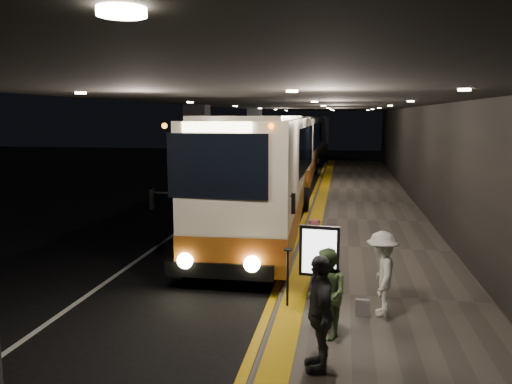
% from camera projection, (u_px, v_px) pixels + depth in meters
% --- Properties ---
extents(ground, '(90.00, 90.00, 0.00)m').
position_uv_depth(ground, '(209.00, 253.00, 14.65)').
color(ground, black).
extents(lane_line_white, '(0.12, 50.00, 0.01)m').
position_uv_depth(lane_line_white, '(199.00, 217.00, 19.82)').
color(lane_line_white, silver).
rests_on(lane_line_white, ground).
extents(kerb_stripe_yellow, '(0.18, 50.00, 0.01)m').
position_uv_depth(kerb_stripe_yellow, '(303.00, 221.00, 19.11)').
color(kerb_stripe_yellow, gold).
rests_on(kerb_stripe_yellow, ground).
extents(sidewalk, '(4.50, 50.00, 0.15)m').
position_uv_depth(sidewalk, '(367.00, 222.00, 18.69)').
color(sidewalk, '#514C44').
rests_on(sidewalk, ground).
extents(tactile_strip, '(0.50, 50.00, 0.01)m').
position_uv_depth(tactile_strip, '(316.00, 218.00, 19.01)').
color(tactile_strip, gold).
rests_on(tactile_strip, sidewalk).
extents(terminal_wall, '(0.10, 50.00, 6.00)m').
position_uv_depth(terminal_wall, '(434.00, 144.00, 17.87)').
color(terminal_wall, black).
rests_on(terminal_wall, ground).
extents(support_columns, '(0.80, 24.80, 4.40)m').
position_uv_depth(support_columns, '(198.00, 165.00, 18.46)').
color(support_columns, black).
rests_on(support_columns, ground).
extents(canopy, '(9.00, 50.00, 0.40)m').
position_uv_depth(canopy, '(309.00, 99.00, 18.39)').
color(canopy, black).
rests_on(canopy, support_columns).
extents(coach_main, '(3.10, 12.57, 3.89)m').
position_uv_depth(coach_main, '(262.00, 179.00, 16.96)').
color(coach_main, beige).
rests_on(coach_main, ground).
extents(coach_second, '(2.84, 12.24, 3.83)m').
position_uv_depth(coach_second, '(293.00, 151.00, 30.67)').
color(coach_second, beige).
rests_on(coach_second, ground).
extents(coach_third, '(3.08, 12.22, 3.81)m').
position_uv_depth(coach_third, '(309.00, 141.00, 43.80)').
color(coach_third, beige).
rests_on(coach_third, ground).
extents(passenger_boarding, '(0.42, 0.59, 1.53)m').
position_uv_depth(passenger_boarding, '(316.00, 252.00, 11.46)').
color(passenger_boarding, '#A84E5A').
rests_on(passenger_boarding, sidewalk).
extents(passenger_waiting_green, '(0.76, 0.90, 1.58)m').
position_uv_depth(passenger_waiting_green, '(327.00, 293.00, 8.69)').
color(passenger_waiting_green, '#50713E').
rests_on(passenger_waiting_green, sidewalk).
extents(passenger_waiting_white, '(0.54, 1.09, 1.66)m').
position_uv_depth(passenger_waiting_white, '(382.00, 274.00, 9.66)').
color(passenger_waiting_white, silver).
rests_on(passenger_waiting_white, sidewalk).
extents(passenger_waiting_grey, '(0.71, 1.13, 1.81)m').
position_uv_depth(passenger_waiting_grey, '(320.00, 313.00, 7.55)').
color(passenger_waiting_grey, '#414246').
rests_on(passenger_waiting_grey, sidewalk).
extents(bag_polka, '(0.27, 0.12, 0.33)m').
position_uv_depth(bag_polka, '(363.00, 307.00, 9.70)').
color(bag_polka, black).
rests_on(bag_polka, sidewalk).
extents(info_sign, '(0.80, 0.18, 1.69)m').
position_uv_depth(info_sign, '(319.00, 253.00, 9.98)').
color(info_sign, black).
rests_on(info_sign, sidewalk).
extents(stanchion_post, '(0.05, 0.05, 1.19)m').
position_uv_depth(stanchion_post, '(288.00, 278.00, 10.11)').
color(stanchion_post, black).
rests_on(stanchion_post, sidewalk).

